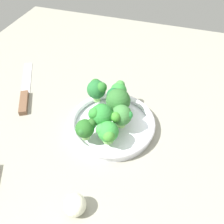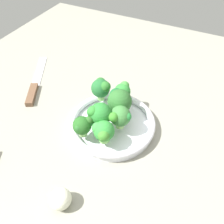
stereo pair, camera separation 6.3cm
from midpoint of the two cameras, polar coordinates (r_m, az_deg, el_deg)
name	(u,v)px [view 2 (the right image)]	position (r cm, az deg, el deg)	size (l,w,h in cm)	color
ground_plane	(120,130)	(68.49, 4.59, -4.32)	(130.00, 130.00, 2.50)	gray
bowl	(112,124)	(65.92, 2.72, -2.94)	(23.20, 23.20, 3.22)	white
broccoli_floret_0	(99,114)	(59.69, -0.10, -0.61)	(5.73, 6.07, 7.49)	#79B35C
broccoli_floret_1	(103,132)	(57.63, 1.03, -4.74)	(5.50, 5.39, 5.92)	#85CE62
broccoli_floret_2	(119,100)	(63.94, 4.38, 2.61)	(6.55, 6.77, 7.59)	#76B558
broccoli_floret_3	(123,91)	(67.67, 5.18, 4.68)	(4.84, 4.51, 6.24)	#78BB57
broccoli_floret_4	(120,117)	(60.49, 4.90, -1.23)	(6.08, 5.53, 6.45)	#94C768
broccoli_floret_5	(83,125)	(59.11, -3.81, -3.31)	(4.82, 4.72, 5.57)	#93CE70
broccoli_floret_6	(101,88)	(67.92, 0.09, 5.56)	(5.49, 5.78, 6.86)	#87C567
knife	(35,85)	(82.56, -15.48, 5.94)	(24.53, 14.78, 1.50)	silver
garlic_bulb	(60,199)	(53.88, -8.52, -19.60)	(4.65, 4.65, 4.65)	white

